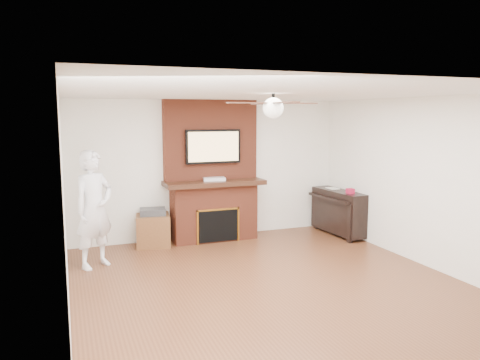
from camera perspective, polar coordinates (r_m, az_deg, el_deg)
name	(u,v)px	position (r m, az deg, el deg)	size (l,w,h in m)	color
room_shell	(272,192)	(6.00, 3.97, -1.51)	(5.36, 5.86, 2.86)	#522B18
fireplace	(213,185)	(8.39, -3.35, -0.56)	(1.78, 0.64, 2.50)	brown
tv	(213,147)	(8.28, -3.29, 4.10)	(1.00, 0.08, 0.60)	black
ceiling_fan	(273,107)	(5.92, 4.07, 8.87)	(1.21, 1.21, 0.31)	black
person	(94,209)	(7.16, -17.36, -3.42)	(0.64, 0.42, 1.74)	white
side_table	(153,229)	(8.21, -10.55, -5.84)	(0.64, 0.64, 0.65)	brown
piano	(339,211)	(8.97, 11.94, -3.72)	(0.56, 1.30, 0.92)	black
cable_box	(214,179)	(8.28, -3.17, 0.12)	(0.39, 0.22, 0.06)	silver
candle_orange	(205,239)	(8.35, -4.30, -7.22)	(0.06, 0.06, 0.10)	orange
candle_cream	(227,238)	(8.42, -1.54, -7.11)	(0.08, 0.08, 0.10)	beige
candle_blue	(224,238)	(8.45, -1.99, -7.11)	(0.06, 0.06, 0.08)	#33499A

